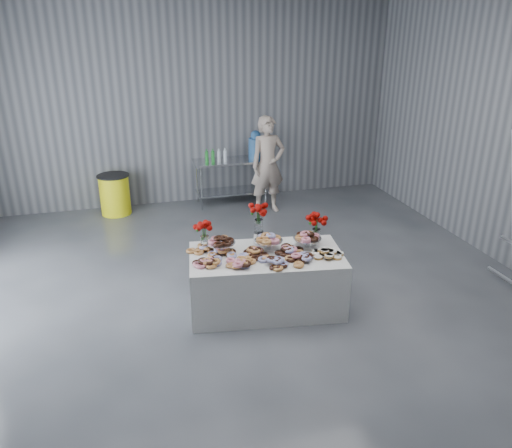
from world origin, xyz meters
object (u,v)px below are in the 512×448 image
Objects in this scene: water_jug at (256,146)px; person at (268,165)px; display_table at (266,281)px; prep_table at (231,173)px; trash_barrel at (115,194)px.

water_jug is 0.67m from person.
display_table is 4.03m from prep_table.
display_table is at bearing -65.64° from trash_barrel.
trash_barrel is at bearing 114.36° from display_table.
prep_table is at bearing 126.27° from person.
person is 2.40× the size of trash_barrel.
water_jug is (0.50, -0.00, 0.53)m from prep_table.
display_table is 1.03× the size of person.
person is at bearing -12.42° from trash_barrel.
water_jug is 0.30× the size of person.
prep_table is at bearing 180.00° from water_jug.
prep_table is at bearing 83.40° from display_table.
water_jug is at bearing 90.28° from person.
person is (1.03, 3.37, 0.54)m from display_table.
trash_barrel is (-1.81, 3.99, 0.01)m from display_table.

